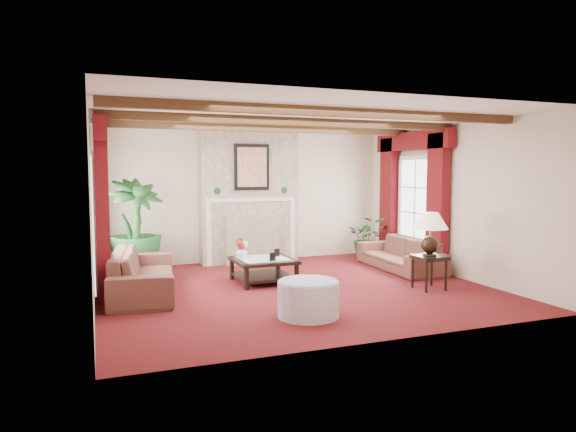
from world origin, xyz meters
name	(u,v)px	position (x,y,z in m)	size (l,w,h in m)	color
floor	(294,288)	(0.00, 0.00, 0.00)	(6.00, 6.00, 0.00)	#4F0E11
ceiling	(294,118)	(0.00, 0.00, 2.70)	(6.00, 6.00, 0.00)	white
back_wall	(246,196)	(0.00, 2.75, 1.35)	(6.00, 0.02, 2.70)	beige
left_wall	(92,209)	(-3.00, 0.00, 1.35)	(0.02, 5.50, 2.70)	beige
right_wall	(450,200)	(3.00, 0.00, 1.35)	(0.02, 5.50, 2.70)	beige
ceiling_beams	(294,122)	(0.00, 0.00, 2.64)	(6.00, 3.00, 0.12)	#3D2713
fireplace	(248,130)	(0.00, 2.55, 2.70)	(2.00, 0.52, 2.70)	tan
french_door_left	(92,154)	(-2.97, 1.00, 2.13)	(0.10, 1.10, 2.16)	white
french_door_right	(417,158)	(2.97, 1.00, 2.13)	(0.10, 1.10, 2.16)	white
curtains_left	(99,127)	(-2.86, 1.00, 2.55)	(0.20, 2.40, 2.55)	#470909
curtains_right	(413,136)	(2.86, 1.00, 2.55)	(0.20, 2.40, 2.55)	#470909
sofa_left	(143,265)	(-2.30, 0.47, 0.45)	(0.94, 2.35, 0.89)	black
sofa_right	(400,249)	(2.45, 0.73, 0.40)	(0.69, 2.09, 0.81)	black
potted_palm	(136,248)	(-2.29, 2.00, 0.49)	(1.59, 1.98, 0.97)	black
small_plant	(368,242)	(2.49, 2.03, 0.36)	(1.17, 1.20, 0.71)	black
coffee_table	(263,270)	(-0.33, 0.59, 0.20)	(0.98, 0.98, 0.40)	black
side_table	(429,272)	(1.98, -0.82, 0.27)	(0.46, 0.46, 0.54)	black
ottoman	(308,299)	(-0.43, -1.57, 0.23)	(0.79, 0.79, 0.46)	#9F9BB0
table_lamp	(430,233)	(1.98, -0.82, 0.89)	(0.56, 0.56, 0.71)	black
flower_vase	(242,252)	(-0.65, 0.79, 0.50)	(0.23, 0.23, 0.19)	silver
book	(277,252)	(-0.15, 0.38, 0.53)	(0.19, 0.04, 0.26)	black
photo_frame_a	(273,257)	(-0.27, 0.28, 0.47)	(0.11, 0.02, 0.14)	black
photo_frame_b	(277,253)	(-0.06, 0.68, 0.47)	(0.11, 0.02, 0.14)	black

